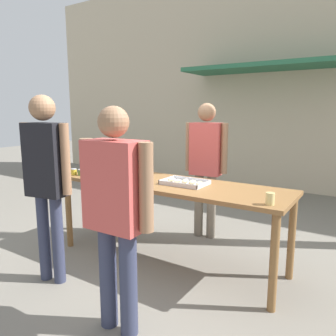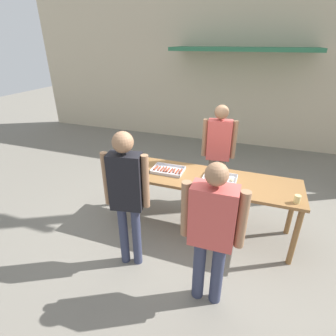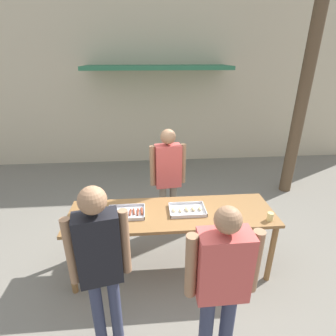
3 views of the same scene
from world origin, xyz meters
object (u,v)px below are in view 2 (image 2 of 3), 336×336
person_customer_holding_hotdog (127,190)px  person_customer_with_cup (212,227)px  food_tray_sausages (168,170)px  beer_cup (297,199)px  condiment_jar_mustard (123,171)px  person_server_behind_table (219,146)px  food_tray_buns (220,178)px  condiment_jar_ketchup (130,171)px

person_customer_holding_hotdog → person_customer_with_cup: bearing=157.7°
food_tray_sausages → person_customer_holding_hotdog: (-0.15, -0.96, 0.18)m
beer_cup → person_customer_with_cup: (-0.82, -0.89, 0.05)m
condiment_jar_mustard → person_server_behind_table: size_ratio=0.04×
food_tray_buns → condiment_jar_mustard: 1.36m
condiment_jar_mustard → person_customer_holding_hotdog: 0.83m
food_tray_sausages → condiment_jar_mustard: 0.64m
food_tray_buns → person_server_behind_table: 0.85m
food_tray_buns → person_customer_holding_hotdog: (-0.90, -0.96, 0.18)m
condiment_jar_mustard → person_customer_with_cup: bearing=-31.7°
food_tray_buns → person_customer_holding_hotdog: size_ratio=0.25×
condiment_jar_mustard → person_server_behind_table: bearing=43.6°
condiment_jar_mustard → person_customer_holding_hotdog: bearing=-58.0°
condiment_jar_mustard → person_customer_with_cup: 1.69m
food_tray_sausages → condiment_jar_ketchup: size_ratio=6.20×
food_tray_buns → person_customer_with_cup: bearing=-84.5°
person_customer_with_cup → food_tray_buns: bearing=-85.4°
food_tray_sausages → person_customer_with_cup: person_customer_with_cup is taller
beer_cup → person_server_behind_table: person_server_behind_table is taller
condiment_jar_ketchup → beer_cup: 2.17m
food_tray_buns → person_customer_with_cup: size_ratio=0.27×
food_tray_buns → condiment_jar_ketchup: condiment_jar_ketchup is taller
condiment_jar_mustard → condiment_jar_ketchup: size_ratio=1.00×
person_server_behind_table → person_customer_with_cup: (0.28, -1.99, -0.05)m
food_tray_sausages → condiment_jar_mustard: size_ratio=6.20×
beer_cup → food_tray_buns: bearing=163.7°
person_customer_holding_hotdog → person_customer_with_cup: (1.01, -0.20, -0.09)m
condiment_jar_mustard → beer_cup: beer_cup is taller
food_tray_sausages → condiment_jar_ketchup: 0.55m
food_tray_buns → beer_cup: (0.94, -0.27, 0.03)m
food_tray_buns → condiment_jar_mustard: size_ratio=6.14×
food_tray_sausages → person_customer_with_cup: bearing=-53.6°
food_tray_buns → condiment_jar_ketchup: 1.26m
food_tray_buns → person_server_behind_table: (-0.17, 0.82, 0.14)m
food_tray_buns → condiment_jar_mustard: bearing=-168.3°
condiment_jar_ketchup → person_customer_holding_hotdog: 0.80m
food_tray_sausages → food_tray_buns: food_tray_buns is taller
beer_cup → person_server_behind_table: (-1.11, 1.10, 0.10)m
condiment_jar_ketchup → food_tray_buns: bearing=11.7°
food_tray_sausages → food_tray_buns: 0.75m
beer_cup → person_customer_holding_hotdog: bearing=-159.4°
person_customer_holding_hotdog → person_customer_with_cup: person_customer_holding_hotdog is taller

